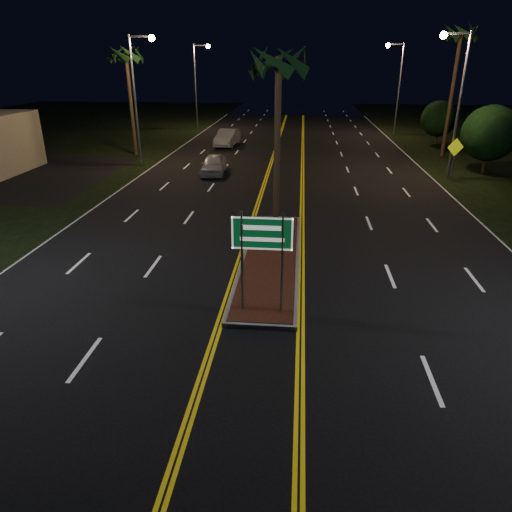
# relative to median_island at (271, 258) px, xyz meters

# --- Properties ---
(ground) EXTENTS (120.00, 120.00, 0.00)m
(ground) POSITION_rel_median_island_xyz_m (0.00, -7.00, -0.08)
(ground) COLOR black
(ground) RESTS_ON ground
(median_island) EXTENTS (2.25, 10.25, 0.17)m
(median_island) POSITION_rel_median_island_xyz_m (0.00, 0.00, 0.00)
(median_island) COLOR gray
(median_island) RESTS_ON ground
(highway_sign) EXTENTS (1.80, 0.08, 3.20)m
(highway_sign) POSITION_rel_median_island_xyz_m (0.00, -4.20, 2.32)
(highway_sign) COLOR gray
(highway_sign) RESTS_ON ground
(streetlight_left_mid) EXTENTS (1.91, 0.44, 9.00)m
(streetlight_left_mid) POSITION_rel_median_island_xyz_m (-10.61, 17.00, 5.57)
(streetlight_left_mid) COLOR gray
(streetlight_left_mid) RESTS_ON ground
(streetlight_left_far) EXTENTS (1.91, 0.44, 9.00)m
(streetlight_left_far) POSITION_rel_median_island_xyz_m (-10.61, 37.00, 5.57)
(streetlight_left_far) COLOR gray
(streetlight_left_far) RESTS_ON ground
(streetlight_right_mid) EXTENTS (1.91, 0.44, 9.00)m
(streetlight_right_mid) POSITION_rel_median_island_xyz_m (10.61, 15.00, 5.57)
(streetlight_right_mid) COLOR gray
(streetlight_right_mid) RESTS_ON ground
(streetlight_right_far) EXTENTS (1.91, 0.44, 9.00)m
(streetlight_right_far) POSITION_rel_median_island_xyz_m (10.61, 35.00, 5.57)
(streetlight_right_far) COLOR gray
(streetlight_right_far) RESTS_ON ground
(palm_median) EXTENTS (2.40, 2.40, 8.30)m
(palm_median) POSITION_rel_median_island_xyz_m (0.00, 3.50, 7.19)
(palm_median) COLOR #382819
(palm_median) RESTS_ON ground
(palm_left_far) EXTENTS (2.40, 2.40, 8.80)m
(palm_left_far) POSITION_rel_median_island_xyz_m (-12.80, 21.00, 7.66)
(palm_left_far) COLOR #382819
(palm_left_far) RESTS_ON ground
(palm_right_far) EXTENTS (2.40, 2.40, 10.30)m
(palm_right_far) POSITION_rel_median_island_xyz_m (12.80, 23.00, 9.06)
(palm_right_far) COLOR #382819
(palm_right_far) RESTS_ON ground
(shrub_mid) EXTENTS (3.78, 3.78, 4.62)m
(shrub_mid) POSITION_rel_median_island_xyz_m (14.00, 17.00, 2.64)
(shrub_mid) COLOR #382819
(shrub_mid) RESTS_ON ground
(shrub_far) EXTENTS (3.24, 3.24, 3.96)m
(shrub_far) POSITION_rel_median_island_xyz_m (13.80, 29.00, 2.25)
(shrub_far) COLOR #382819
(shrub_far) RESTS_ON ground
(car_near) EXTENTS (2.20, 4.72, 1.55)m
(car_near) POSITION_rel_median_island_xyz_m (-4.97, 14.68, 0.69)
(car_near) COLOR #BCBCC2
(car_near) RESTS_ON ground
(car_far) EXTENTS (2.68, 5.39, 1.74)m
(car_far) POSITION_rel_median_island_xyz_m (-5.80, 26.15, 0.79)
(car_far) COLOR #ACAFB6
(car_far) RESTS_ON ground
(warning_sign) EXTENTS (1.10, 0.37, 2.74)m
(warning_sign) POSITION_rel_median_island_xyz_m (11.03, 14.41, 1.72)
(warning_sign) COLOR gray
(warning_sign) RESTS_ON ground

